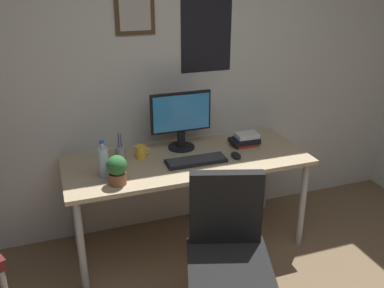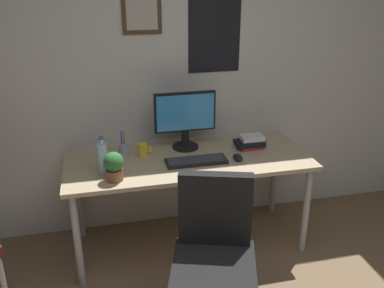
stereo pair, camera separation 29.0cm
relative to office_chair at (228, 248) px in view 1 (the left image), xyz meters
name	(u,v)px [view 1 (the left image)]	position (x,y,z in m)	size (l,w,h in m)	color
wall_back	(168,68)	(0.03, 1.25, 0.77)	(4.40, 0.10, 2.60)	silver
desk	(187,167)	(0.04, 0.82, 0.13)	(1.75, 0.71, 0.73)	tan
office_chair	(228,248)	(0.00, 0.00, 0.00)	(0.58, 0.59, 0.95)	black
monitor	(181,118)	(0.05, 1.01, 0.44)	(0.46, 0.20, 0.43)	black
keyboard	(196,161)	(0.07, 0.73, 0.22)	(0.43, 0.15, 0.03)	black
computer_mouse	(236,155)	(0.37, 0.71, 0.22)	(0.06, 0.11, 0.04)	black
water_bottle	(103,162)	(-0.57, 0.73, 0.31)	(0.07, 0.07, 0.25)	silver
coffee_mug_near	(141,152)	(-0.28, 0.93, 0.25)	(0.11, 0.07, 0.10)	yellow
potted_plant	(117,169)	(-0.51, 0.59, 0.31)	(0.13, 0.13, 0.19)	brown
pen_cup	(121,152)	(-0.42, 0.96, 0.26)	(0.07, 0.07, 0.20)	#9EA0A5
book_stack_left	(245,139)	(0.53, 0.89, 0.26)	(0.22, 0.15, 0.10)	#B22D28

